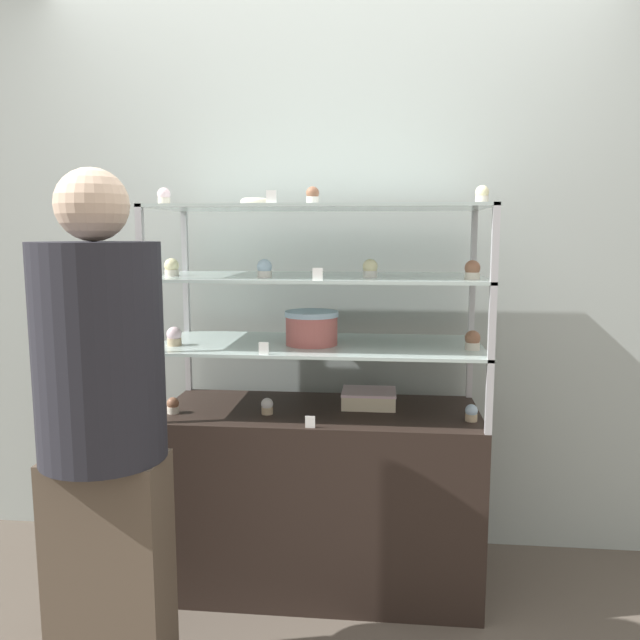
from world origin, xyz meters
The scene contains 26 objects.
ground_plane centered at (0.00, 0.00, 0.00)m, with size 20.00×20.00×0.00m, color brown.
back_wall centered at (0.00, 0.41, 1.30)m, with size 8.00×0.05×2.60m.
display_base centered at (0.00, 0.00, 0.37)m, with size 1.27×0.53×0.74m.
display_riser_lower centered at (0.00, 0.00, 0.99)m, with size 1.27×0.53×0.27m.
display_riser_middle centered at (0.00, 0.00, 1.26)m, with size 1.27×0.53×0.27m.
display_riser_upper centered at (0.00, 0.00, 1.53)m, with size 1.27×0.53×0.27m.
layer_cake_centerpiece centered at (-0.03, -0.03, 1.07)m, with size 0.21×0.21×0.13m.
sheet_cake_frosted centered at (0.19, 0.07, 0.77)m, with size 0.22×0.18×0.07m.
cupcake_0 centered at (-0.57, -0.11, 0.77)m, with size 0.05×0.05×0.06m.
cupcake_1 centered at (-0.20, -0.09, 0.77)m, with size 0.05×0.05×0.06m.
cupcake_2 centered at (0.58, -0.10, 0.77)m, with size 0.05×0.05×0.06m.
price_tag_0 centered at (-0.01, -0.25, 0.76)m, with size 0.04×0.00×0.04m.
cupcake_3 centered at (-0.56, -0.10, 1.04)m, with size 0.06×0.06×0.07m.
cupcake_4 centered at (0.58, -0.08, 1.04)m, with size 0.06×0.06×0.07m.
price_tag_1 centered at (-0.18, -0.25, 1.03)m, with size 0.04×0.00×0.04m.
cupcake_5 centered at (-0.57, -0.07, 1.31)m, with size 0.06×0.06×0.07m.
cupcake_6 centered at (-0.20, -0.11, 1.31)m, with size 0.06×0.06×0.07m.
cupcake_7 centered at (0.20, -0.07, 1.31)m, with size 0.06×0.06×0.07m.
cupcake_8 centered at (0.57, -0.13, 1.31)m, with size 0.06×0.06×0.07m.
price_tag_2 centered at (0.02, -0.25, 1.30)m, with size 0.04×0.00×0.04m.
cupcake_9 centered at (-0.57, -0.13, 1.58)m, with size 0.05×0.05×0.06m.
cupcake_10 centered at (-0.01, -0.13, 1.58)m, with size 0.05×0.05×0.06m.
cupcake_11 centered at (0.59, -0.12, 1.58)m, with size 0.05×0.05×0.06m.
price_tag_3 centered at (-0.15, -0.25, 1.57)m, with size 0.04×0.00×0.04m.
donut_glazed centered at (-0.26, 0.03, 1.56)m, with size 0.12×0.12×0.03m.
customer_figure centered at (-0.60, -0.66, 0.87)m, with size 0.38×0.38×1.63m.
Camera 1 is at (0.25, -2.42, 1.44)m, focal length 35.00 mm.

